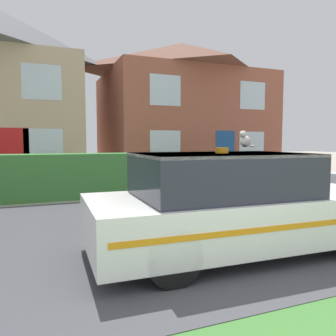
{
  "coord_description": "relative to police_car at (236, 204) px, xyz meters",
  "views": [
    {
      "loc": [
        -2.05,
        -1.68,
        1.6
      ],
      "look_at": [
        0.48,
        4.68,
        1.05
      ],
      "focal_mm": 35.0,
      "sensor_mm": 36.0,
      "label": 1
    }
  ],
  "objects": [
    {
      "name": "house_right",
      "position": [
        4.7,
        12.49,
        2.79
      ],
      "size": [
        8.49,
        6.9,
        6.87
      ],
      "color": "#93513D",
      "rests_on": "ground"
    },
    {
      "name": "police_car",
      "position": [
        0.0,
        0.0,
        0.0
      ],
      "size": [
        4.46,
        1.87,
        1.51
      ],
      "rotation": [
        0.0,
        0.0,
        -0.03
      ],
      "color": "black",
      "rests_on": "road_strip"
    },
    {
      "name": "garden_hedge",
      "position": [
        0.11,
        5.62,
        -0.08
      ],
      "size": [
        8.85,
        0.88,
        1.26
      ],
      "primitive_type": "cube",
      "color": "#3D7F38",
      "rests_on": "ground"
    },
    {
      "name": "cat",
      "position": [
        0.2,
        0.09,
        0.92
      ],
      "size": [
        0.29,
        0.21,
        0.25
      ],
      "rotation": [
        0.0,
        0.0,
        3.65
      ],
      "color": "silver",
      "rests_on": "police_car"
    },
    {
      "name": "road_strip",
      "position": [
        -0.58,
        1.62,
        -0.7
      ],
      "size": [
        28.0,
        6.37,
        0.01
      ],
      "primitive_type": "cube",
      "color": "#424247",
      "rests_on": "ground"
    }
  ]
}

